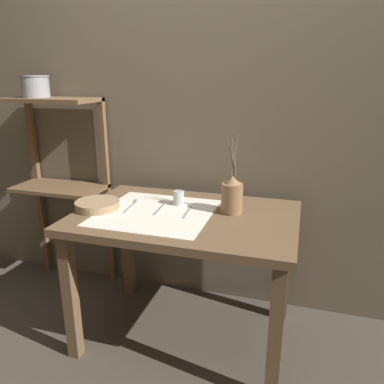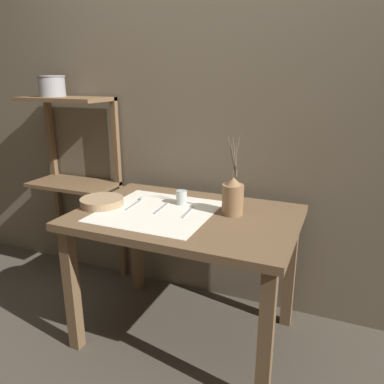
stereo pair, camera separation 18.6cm
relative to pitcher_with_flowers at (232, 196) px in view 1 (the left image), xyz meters
The scene contains 12 objects.
ground_plane 0.86m from the pitcher_with_flowers, 158.94° to the right, with size 12.00×12.00×0.00m, color #473F35.
stone_wall_back 0.60m from the pitcher_with_flowers, 118.75° to the left, with size 7.00×0.06×2.40m.
wooden_table 0.31m from the pitcher_with_flowers, 158.94° to the right, with size 1.13×0.76×0.73m.
wooden_shelf_unit 1.21m from the pitcher_with_flowers, 168.40° to the left, with size 0.58×0.30×1.28m.
linen_cloth 0.40m from the pitcher_with_flowers, 163.35° to the right, with size 0.57×0.56×0.00m.
pitcher_with_flowers is the anchor object (origin of this frame).
wooden_bowl 0.71m from the pitcher_with_flowers, 167.88° to the right, with size 0.23×0.23×0.04m.
glass_tumbler_near 0.30m from the pitcher_with_flowers, behind, with size 0.06×0.06×0.08m.
spoon_outer 0.54m from the pitcher_with_flowers, behind, with size 0.03×0.19×0.02m.
fork_outer 0.39m from the pitcher_with_flowers, 169.21° to the right, with size 0.02×0.18×0.00m.
fork_inner 0.24m from the pitcher_with_flowers, 161.68° to the right, with size 0.03×0.18×0.00m.
metal_pot_large 1.39m from the pitcher_with_flowers, behind, with size 0.17×0.17×0.13m.
Camera 1 is at (0.55, -1.70, 1.40)m, focal length 35.00 mm.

